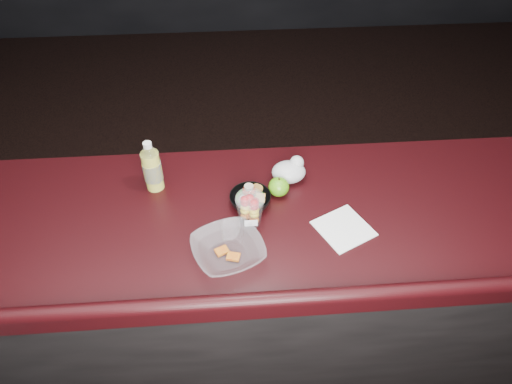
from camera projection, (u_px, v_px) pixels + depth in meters
room_shell at (237, 13)px, 0.77m from camera, size 8.00×8.00×8.00m
counter at (243, 299)px, 1.90m from camera, size 4.06×0.71×1.02m
lemonade_bottle at (152, 169)px, 1.59m from camera, size 0.07×0.07×0.20m
fruit_cup at (250, 208)px, 1.47m from camera, size 0.10×0.10×0.14m
green_apple at (279, 187)px, 1.59m from camera, size 0.07×0.07×0.08m
plastic_bag at (290, 171)px, 1.65m from camera, size 0.12×0.10×0.09m
snack_bowl at (250, 199)px, 1.56m from camera, size 0.16×0.16×0.08m
takeout_bowl at (228, 250)px, 1.40m from camera, size 0.28×0.28×0.05m
paper_napkin at (344, 228)px, 1.50m from camera, size 0.21×0.21×0.00m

